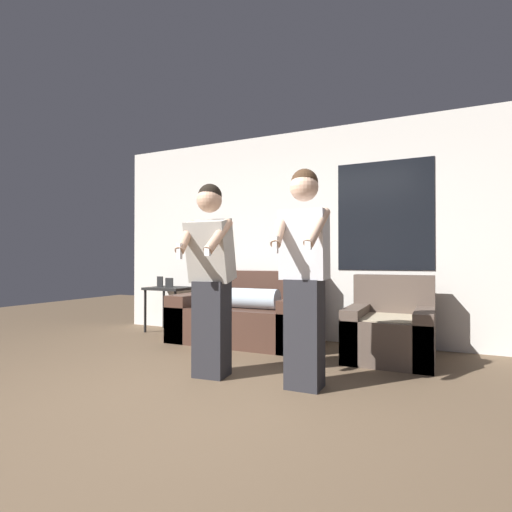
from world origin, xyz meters
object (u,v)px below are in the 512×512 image
couch (246,317)px  side_table (169,293)px  armchair (390,331)px  person_left (211,277)px  person_right (304,273)px

couch → side_table: bearing=171.8°
armchair → person_left: (-1.35, -1.34, 0.59)m
side_table → person_right: (2.56, -1.62, 0.37)m
armchair → person_right: (-0.51, -1.29, 0.63)m
side_table → person_right: size_ratio=0.45×
side_table → person_right: person_right is taller
person_right → person_left: bearing=-176.6°
person_left → couch: bearing=104.6°
couch → person_right: 1.98m
side_table → couch: bearing=-8.2°
couch → armchair: bearing=-4.7°
armchair → side_table: (-3.07, 0.33, 0.26)m
side_table → armchair: bearing=-6.2°
couch → side_table: 1.37m
couch → person_left: 1.63m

